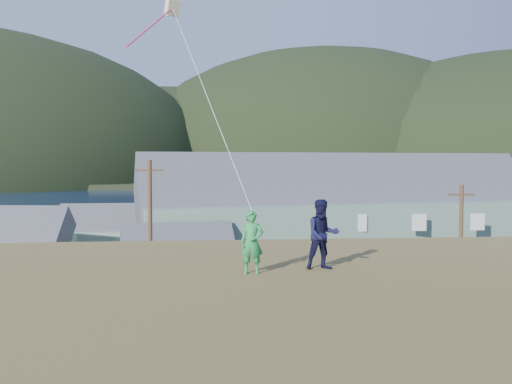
% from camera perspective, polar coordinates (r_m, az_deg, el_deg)
% --- Properties ---
extents(ground, '(900.00, 900.00, 0.00)m').
position_cam_1_polar(ground, '(33.48, -7.32, -14.18)').
color(ground, '#0A1638').
rests_on(ground, ground).
extents(grass_strip, '(110.00, 8.00, 0.10)m').
position_cam_1_polar(grass_strip, '(31.56, -7.46, -15.16)').
color(grass_strip, '#4C3D19').
rests_on(grass_strip, ground).
extents(waterfront_lot, '(72.00, 36.00, 0.12)m').
position_cam_1_polar(waterfront_lot, '(49.95, -6.59, -8.35)').
color(waterfront_lot, '#28282B').
rests_on(waterfront_lot, ground).
extents(wharf, '(26.00, 14.00, 0.90)m').
position_cam_1_polar(wharf, '(72.94, -10.89, -4.48)').
color(wharf, gray).
rests_on(wharf, ground).
extents(far_shore, '(900.00, 320.00, 2.00)m').
position_cam_1_polar(far_shore, '(362.07, -5.40, 1.58)').
color(far_shore, black).
rests_on(far_shore, ground).
extents(far_hills, '(760.00, 265.00, 143.00)m').
position_cam_1_polar(far_hills, '(313.33, 1.10, 1.56)').
color(far_hills, black).
rests_on(far_hills, ground).
extents(lodge, '(38.06, 16.74, 12.95)m').
position_cam_1_polar(lodge, '(52.30, 8.79, -2.41)').
color(lodge, slate).
rests_on(lodge, waterfront_lot).
extents(shed_palegreen_near, '(11.21, 7.97, 7.57)m').
position_cam_1_polar(shed_palegreen_near, '(50.93, -24.05, -5.20)').
color(shed_palegreen_near, gray).
rests_on(shed_palegreen_near, waterfront_lot).
extents(shed_white, '(9.02, 6.81, 6.52)m').
position_cam_1_polar(shed_white, '(42.16, -7.71, -7.09)').
color(shed_white, white).
rests_on(shed_white, waterfront_lot).
extents(shed_palegreen_far, '(10.65, 6.37, 7.01)m').
position_cam_1_polar(shed_palegreen_far, '(57.81, -14.00, -4.23)').
color(shed_palegreen_far, gray).
rests_on(shed_palegreen_far, waterfront_lot).
extents(utility_poles, '(34.40, 0.24, 9.89)m').
position_cam_1_polar(utility_poles, '(33.96, -9.83, -5.67)').
color(utility_poles, '#47331E').
rests_on(utility_poles, waterfront_lot).
extents(parked_cars, '(24.09, 12.88, 1.57)m').
position_cam_1_polar(parked_cars, '(54.90, -15.59, -6.57)').
color(parked_cars, maroon).
rests_on(parked_cars, waterfront_lot).
extents(kite_flyer_green, '(0.59, 0.42, 1.51)m').
position_cam_1_polar(kite_flyer_green, '(13.67, -0.41, -5.06)').
color(kite_flyer_green, '#268E43').
rests_on(kite_flyer_green, hillside).
extents(kite_flyer_navy, '(0.90, 0.73, 1.75)m').
position_cam_1_polar(kite_flyer_navy, '(14.31, 6.67, -4.24)').
color(kite_flyer_navy, black).
rests_on(kite_flyer_navy, hillside).
extents(kite_rig, '(1.72, 3.28, 8.93)m').
position_cam_1_polar(kite_rig, '(19.81, -8.59, 17.30)').
color(kite_rig, beige).
rests_on(kite_rig, ground).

